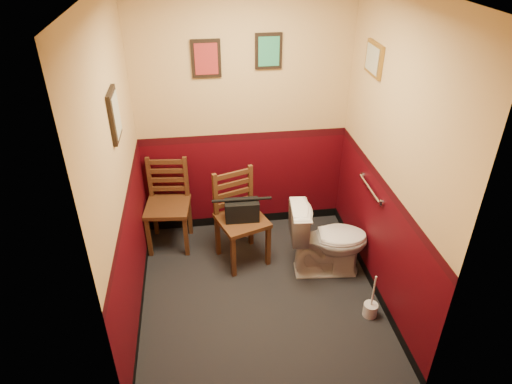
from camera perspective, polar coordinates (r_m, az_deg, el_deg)
floor at (r=4.49m, az=0.45°, el=-12.64°), size 2.20×2.40×0.00m
wall_back at (r=4.76m, az=-1.58°, el=9.55°), size 2.20×0.00×2.70m
wall_front at (r=2.71m, az=4.24°, el=-9.58°), size 2.20×0.00×2.70m
wall_left at (r=3.70m, az=-16.56°, el=1.41°), size 0.00×2.40×2.70m
wall_right at (r=3.98m, az=16.45°, el=3.57°), size 0.00×2.40×2.70m
grab_bar at (r=4.35m, az=14.09°, el=0.44°), size 0.05×0.56×0.06m
framed_print_back_a at (r=4.53m, az=-6.25°, el=16.24°), size 0.28×0.04×0.36m
framed_print_back_b at (r=4.57m, az=1.59°, el=17.20°), size 0.26×0.04×0.34m
framed_print_left at (r=3.58m, az=-17.26°, el=9.18°), size 0.04×0.30×0.38m
framed_print_right at (r=4.23m, az=14.52°, el=15.80°), size 0.04×0.34×0.28m
toilet at (r=4.57m, az=9.01°, el=-5.90°), size 0.82×0.51×0.77m
toilet_brush at (r=4.37m, az=14.10°, el=-13.98°), size 0.13×0.13×0.46m
chair_left at (r=4.93m, az=-10.92°, el=-1.55°), size 0.50×0.50×0.97m
chair_right at (r=4.62m, az=-1.99°, el=-3.32°), size 0.58×0.58×0.98m
handbag at (r=4.52m, az=-1.78°, el=-2.27°), size 0.34×0.18×0.24m
tp_stack at (r=5.12m, az=-1.63°, el=-4.03°), size 0.21×0.13×0.37m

